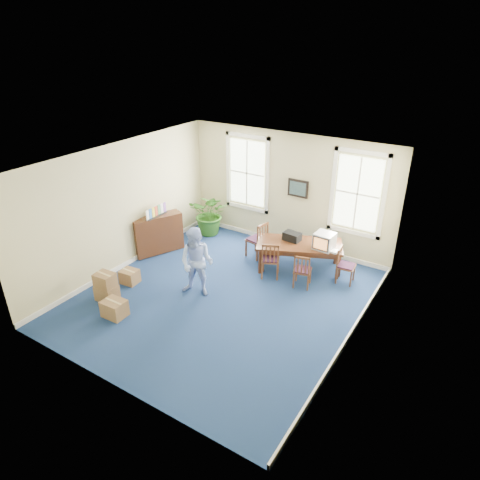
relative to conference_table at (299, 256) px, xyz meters
The scene contains 25 objects.
floor 2.36m from the conference_table, 112.84° to the right, with size 6.50×6.50×0.00m, color navy.
ceiling 3.67m from the conference_table, 112.84° to the right, with size 6.50×6.50×0.00m, color white.
wall_back 1.89m from the conference_table, 129.37° to the left, with size 6.50×6.50×0.00m, color #C8BF8F.
wall_front 5.61m from the conference_table, 99.51° to the right, with size 6.50×6.50×0.00m, color #C8BF8F.
wall_left 4.63m from the conference_table, 151.19° to the right, with size 6.50×6.50×0.00m, color #C8BF8F.
wall_right 3.25m from the conference_table, 45.71° to the right, with size 6.50×6.50×0.00m, color #C8BF8F.
baseboard_back 1.43m from the conference_table, 130.15° to the left, with size 6.00×0.04×0.12m, color white.
baseboard_left 4.44m from the conference_table, 151.00° to the right, with size 0.04×6.50×0.12m, color white.
baseboard_right 3.00m from the conference_table, 46.12° to the right, with size 0.04×6.50×0.12m, color white.
window_left 2.90m from the conference_table, 153.85° to the left, with size 1.40×0.12×2.20m, color white, non-canonical shape.
window_right 2.13m from the conference_table, 47.39° to the left, with size 1.40×0.12×2.20m, color white, non-canonical shape.
wall_picture 1.84m from the conference_table, 119.88° to the left, with size 0.58×0.06×0.48m, color black, non-canonical shape.
conference_table is the anchor object (origin of this frame).
crt_tv 0.85m from the conference_table, ahead, with size 0.45×0.49×0.41m, color #B7B7BC, non-canonical shape.
game_console 0.99m from the conference_table, ahead, with size 0.16×0.19×0.05m, color white.
equipment_bag 0.53m from the conference_table, 168.69° to the left, with size 0.43×0.28×0.22m, color black.
chair_near_left 0.85m from the conference_table, 120.96° to the right, with size 0.44×0.44×0.97m, color brown, non-canonical shape.
chair_near_right 0.85m from the conference_table, 59.04° to the right, with size 0.40×0.40×0.88m, color brown, non-canonical shape.
chair_end_left 1.26m from the conference_table, behind, with size 0.46×0.46×1.02m, color brown, non-canonical shape.
chair_end_right 1.25m from the conference_table, ahead, with size 0.40×0.40×0.90m, color brown, non-canonical shape.
man 2.79m from the conference_table, 122.53° to the right, with size 0.81×0.63×1.66m, color #97B2F6.
credenza 3.86m from the conference_table, 161.55° to the right, with size 0.39×1.35×1.06m, color #4C2714.
brochure_rack 3.93m from the conference_table, 161.46° to the right, with size 0.12×0.69×0.30m, color #99999E, non-canonical shape.
potted_plant 3.18m from the conference_table, behind, with size 1.17×1.02×1.30m, color #265918.
cardboard_boxes 4.57m from the conference_table, 129.62° to the right, with size 1.24×1.24×0.71m, color olive, non-canonical shape.
Camera 1 is at (4.73, -6.80, 5.57)m, focal length 32.00 mm.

